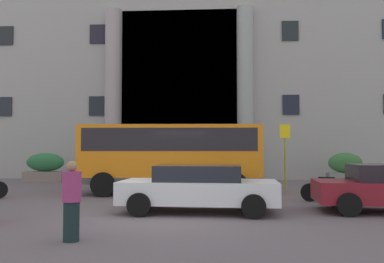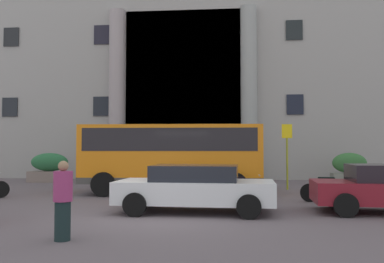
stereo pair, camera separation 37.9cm
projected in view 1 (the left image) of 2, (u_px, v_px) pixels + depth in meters
ground_plane at (163, 219)px, 10.58m from camera, size 80.00×64.00×0.12m
office_building_facade at (196, 35)px, 28.44m from camera, size 42.27×9.71×19.45m
orange_minibus at (172, 153)px, 16.16m from camera, size 6.98×3.00×2.66m
bus_stop_sign at (285, 149)px, 17.74m from camera, size 0.44×0.08×2.82m
hedge_planter_west at (45, 168)px, 21.49m from camera, size 2.10×0.89×1.54m
hedge_planter_entrance_right at (345, 168)px, 20.94m from camera, size 1.79×0.75×1.56m
hedge_planter_east at (237, 167)px, 20.82m from camera, size 1.69×0.84×1.70m
parked_estate_mid at (199, 187)px, 11.30m from camera, size 4.38×2.23×1.30m
motorcycle_near_kerb at (331, 188)px, 13.46m from camera, size 2.03×0.60×0.89m
scooter_by_planter at (241, 188)px, 13.52m from camera, size 2.01×0.55×0.89m
pedestrian_woman_dark_dress at (72, 201)px, 7.74m from camera, size 0.36×0.36×1.52m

